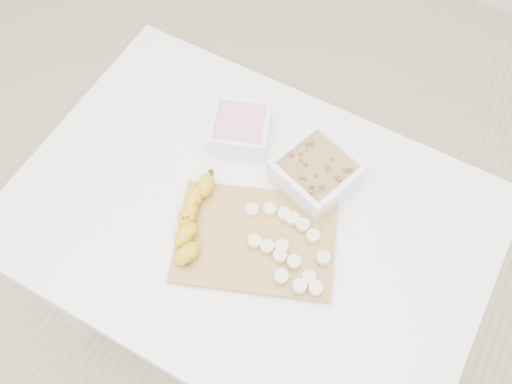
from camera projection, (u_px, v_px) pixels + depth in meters
The scene contains 7 objects.
ground at pixel (252, 318), 1.86m from camera, with size 3.50×3.50×0.00m, color #C6AD89.
table at pixel (250, 235), 1.29m from camera, with size 1.00×0.70×0.75m.
bowl_yogurt at pixel (240, 129), 1.27m from camera, with size 0.16×0.16×0.06m.
bowl_granola at pixel (316, 173), 1.21m from camera, with size 0.19×0.19×0.07m.
cutting_board at pixel (256, 239), 1.17m from camera, with size 0.32×0.23×0.01m, color #B07C48.
banana at pixel (193, 220), 1.16m from camera, with size 0.06×0.21×0.04m, color gold, non-canonical shape.
banana_slices at pixel (289, 246), 1.14m from camera, with size 0.22×0.15×0.02m.
Camera 1 is at (0.27, -0.46, 1.83)m, focal length 40.00 mm.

